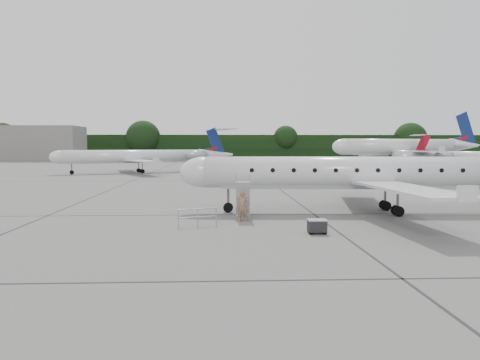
{
  "coord_description": "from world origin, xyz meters",
  "views": [
    {
      "loc": [
        -9.74,
        -27.9,
        4.56
      ],
      "look_at": [
        -8.4,
        2.23,
        2.3
      ],
      "focal_mm": 35.0,
      "sensor_mm": 36.0,
      "label": 1
    }
  ],
  "objects": [
    {
      "name": "terminal_building",
      "position": [
        -70.0,
        110.0,
        5.0
      ],
      "size": [
        40.0,
        14.0,
        10.0
      ],
      "primitive_type": "cube",
      "color": "slate",
      "rests_on": "ground"
    },
    {
      "name": "airstair",
      "position": [
        -8.26,
        1.09,
        1.18
      ],
      "size": [
        1.0,
        2.52,
        2.37
      ],
      "primitive_type": null,
      "rotation": [
        0.0,
        0.0,
        -0.06
      ],
      "color": "silver",
      "rests_on": "ground"
    },
    {
      "name": "main_regional_jet",
      "position": [
        0.75,
        2.88,
        3.78
      ],
      "size": [
        30.71,
        22.98,
        7.56
      ],
      "primitive_type": null,
      "rotation": [
        0.0,
        0.0,
        -0.06
      ],
      "color": "silver",
      "rests_on": "ground"
    },
    {
      "name": "treeline",
      "position": [
        0.0,
        130.0,
        4.0
      ],
      "size": [
        260.0,
        4.0,
        8.0
      ],
      "primitive_type": "cube",
      "color": "black",
      "rests_on": "ground"
    },
    {
      "name": "bg_regional_left",
      "position": [
        -23.67,
        49.11,
        3.77
      ],
      "size": [
        34.33,
        29.85,
        7.53
      ],
      "primitive_type": null,
      "rotation": [
        0.0,
        0.0,
        0.38
      ],
      "color": "silver",
      "rests_on": "ground"
    },
    {
      "name": "bg_narrowbody",
      "position": [
        28.14,
        69.06,
        5.85
      ],
      "size": [
        36.9,
        29.97,
        11.7
      ],
      "primitive_type": null,
      "rotation": [
        0.0,
        0.0,
        0.22
      ],
      "color": "silver",
      "rests_on": "ground"
    },
    {
      "name": "passenger",
      "position": [
        -8.35,
        -0.29,
        0.9
      ],
      "size": [
        0.72,
        0.54,
        1.8
      ],
      "primitive_type": "imported",
      "rotation": [
        0.0,
        0.0,
        -0.17
      ],
      "color": "#845D48",
      "rests_on": "ground"
    },
    {
      "name": "baggage_cart",
      "position": [
        -4.72,
        -4.31,
        0.4
      ],
      "size": [
        0.93,
        0.76,
        0.8
      ],
      "primitive_type": null,
      "rotation": [
        0.0,
        0.0,
        -0.02
      ],
      "color": "black",
      "rests_on": "ground"
    },
    {
      "name": "safety_railing",
      "position": [
        -10.96,
        -1.98,
        0.5
      ],
      "size": [
        2.1,
        0.8,
        1.0
      ],
      "primitive_type": null,
      "rotation": [
        0.0,
        0.0,
        0.34
      ],
      "color": "gray",
      "rests_on": "ground"
    },
    {
      "name": "ground",
      "position": [
        0.0,
        0.0,
        0.0
      ],
      "size": [
        320.0,
        320.0,
        0.0
      ],
      "primitive_type": "plane",
      "color": "slate",
      "rests_on": "ground"
    }
  ]
}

